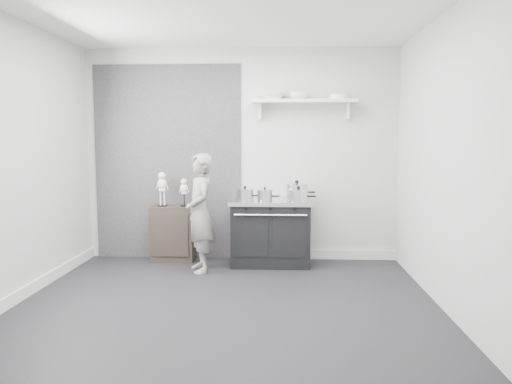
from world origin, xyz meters
TOP-DOWN VIEW (x-y plane):
  - ground at (0.00, 0.00)m, footprint 4.00×4.00m
  - room_shell at (-0.09, 0.15)m, footprint 4.02×3.62m
  - wall_shelf at (0.80, 1.68)m, footprint 1.30×0.26m
  - stove at (0.40, 1.48)m, footprint 1.01×0.63m
  - side_cabinet at (-0.86, 1.61)m, footprint 0.54×0.32m
  - child at (-0.42, 1.10)m, footprint 0.49×0.59m
  - pot_front_left at (0.08, 1.37)m, footprint 0.31×0.22m
  - pot_back_right at (0.72, 1.58)m, footprint 0.37×0.28m
  - pot_front_right at (0.73, 1.30)m, footprint 0.33×0.24m
  - pot_front_center at (0.33, 1.34)m, footprint 0.27×0.19m
  - skeleton_full at (-0.99, 1.61)m, footprint 0.14×0.09m
  - skeleton_torso at (-0.71, 1.61)m, footprint 0.11×0.07m
  - bowl_large at (0.41, 1.67)m, footprint 0.33×0.33m
  - bowl_small at (0.73, 1.67)m, footprint 0.26×0.26m
  - plate_stack at (1.24, 1.67)m, footprint 0.26×0.26m

SIDE VIEW (x-z plane):
  - ground at x=0.00m, z-range 0.00..0.00m
  - side_cabinet at x=-0.86m, z-range 0.00..0.70m
  - stove at x=0.40m, z-range 0.00..0.81m
  - child at x=-0.42m, z-range 0.00..1.39m
  - pot_front_center at x=0.33m, z-range 0.79..0.97m
  - pot_front_left at x=0.08m, z-range 0.79..0.97m
  - pot_front_right at x=0.73m, z-range 0.79..0.98m
  - pot_back_right at x=0.72m, z-range 0.78..1.02m
  - skeleton_torso at x=-0.71m, z-range 0.70..1.11m
  - skeleton_full at x=-0.99m, z-range 0.70..1.21m
  - room_shell at x=-0.09m, z-range 0.28..2.99m
  - wall_shelf at x=0.80m, z-range 1.89..2.13m
  - plate_stack at x=1.24m, z-range 2.04..2.10m
  - bowl_small at x=0.73m, z-range 2.04..2.12m
  - bowl_large at x=0.41m, z-range 2.04..2.12m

